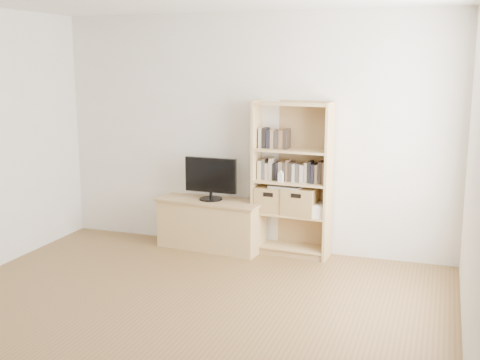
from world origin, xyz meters
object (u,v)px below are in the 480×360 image
at_px(basket_right, 300,201).
at_px(laptop, 287,187).
at_px(bookshelf, 292,179).
at_px(tv_stand, 211,225).
at_px(basket_left, 272,199).
at_px(television, 211,179).
at_px(baby_monitor, 281,177).

bearing_deg(basket_right, laptop, -177.83).
relative_size(bookshelf, basket_right, 4.73).
xyz_separation_m(tv_stand, basket_left, (0.68, 0.08, 0.33)).
relative_size(bookshelf, basket_left, 5.01).
height_order(basket_left, laptop, laptop).
relative_size(basket_left, basket_right, 0.94).
bearing_deg(basket_right, television, -171.49).
xyz_separation_m(bookshelf, television, (-0.91, -0.07, -0.04)).
xyz_separation_m(bookshelf, basket_right, (0.10, -0.01, -0.23)).
xyz_separation_m(bookshelf, baby_monitor, (-0.10, -0.09, 0.03)).
bearing_deg(basket_left, basket_right, -2.73).
distance_m(bookshelf, baby_monitor, 0.14).
xyz_separation_m(tv_stand, baby_monitor, (0.81, -0.02, 0.60)).
distance_m(baby_monitor, basket_right, 0.34).
bearing_deg(tv_stand, baby_monitor, 4.59).
distance_m(television, basket_left, 0.72).
relative_size(television, baby_monitor, 5.80).
bearing_deg(television, basket_left, 8.32).
height_order(bookshelf, laptop, bookshelf).
bearing_deg(baby_monitor, basket_right, 30.64).
xyz_separation_m(baby_monitor, laptop, (0.05, 0.08, -0.12)).
distance_m(baby_monitor, basket_left, 0.31).
height_order(bookshelf, basket_left, bookshelf).
distance_m(tv_stand, baby_monitor, 1.01).
bearing_deg(basket_right, tv_stand, -171.49).
bearing_deg(basket_left, bookshelf, -1.53).
bearing_deg(basket_right, basket_left, -178.44).
bearing_deg(laptop, baby_monitor, -107.89).
xyz_separation_m(television, basket_right, (1.01, 0.06, -0.18)).
distance_m(bookshelf, television, 0.91).
distance_m(bookshelf, basket_left, 0.32).
distance_m(tv_stand, basket_right, 1.07).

